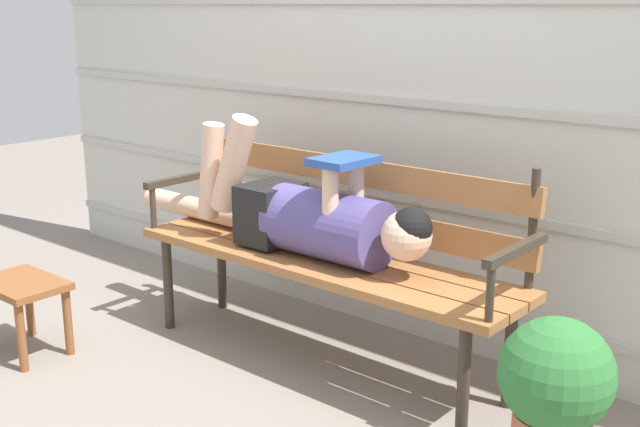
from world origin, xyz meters
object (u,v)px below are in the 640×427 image
(park_bench, at_px, (330,242))
(potted_plant, at_px, (554,398))
(reclining_person, at_px, (303,214))
(footstool, at_px, (23,296))

(park_bench, bearing_deg, potted_plant, -16.74)
(reclining_person, height_order, potted_plant, reclining_person)
(reclining_person, bearing_deg, park_bench, 37.27)
(park_bench, height_order, footstool, park_bench)
(reclining_person, relative_size, potted_plant, 2.86)
(park_bench, height_order, potted_plant, park_bench)
(reclining_person, bearing_deg, footstool, -141.90)
(reclining_person, distance_m, potted_plant, 1.29)
(reclining_person, xyz_separation_m, potted_plant, (1.22, -0.27, -0.29))
(footstool, relative_size, potted_plant, 0.66)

